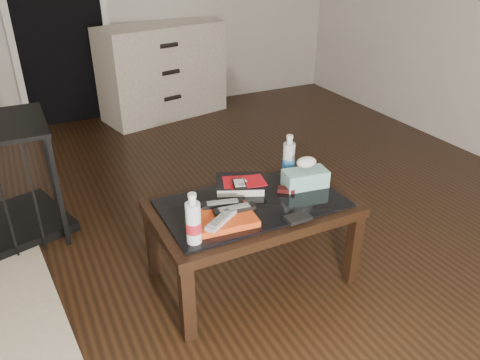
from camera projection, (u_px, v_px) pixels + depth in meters
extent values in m
plane|color=black|center=(208.00, 235.00, 2.89)|extent=(5.00, 5.00, 0.00)
cube|color=black|center=(57.00, 16.00, 4.23)|extent=(0.80, 0.05, 2.00)
cube|color=silver|center=(7.00, 20.00, 4.04)|extent=(0.06, 0.04, 2.04)
cube|color=silver|center=(105.00, 13.00, 4.37)|extent=(0.06, 0.04, 2.04)
cube|color=black|center=(187.00, 303.00, 2.07)|extent=(0.06, 0.06, 0.40)
cube|color=black|center=(353.00, 248.00, 2.43)|extent=(0.06, 0.06, 0.40)
cube|color=black|center=(152.00, 242.00, 2.48)|extent=(0.06, 0.06, 0.40)
cube|color=black|center=(299.00, 203.00, 2.84)|extent=(0.06, 0.06, 0.40)
cube|color=black|center=(252.00, 209.00, 2.35)|extent=(1.00, 0.60, 0.05)
cube|color=black|center=(252.00, 203.00, 2.34)|extent=(0.90, 0.50, 0.01)
cube|color=beige|center=(162.00, 71.00, 4.64)|extent=(1.28, 0.74, 0.90)
cylinder|color=black|center=(172.00, 98.00, 4.53)|extent=(0.18, 0.08, 0.04)
cylinder|color=black|center=(171.00, 72.00, 4.41)|extent=(0.18, 0.08, 0.04)
cylinder|color=black|center=(169.00, 45.00, 4.30)|extent=(0.18, 0.08, 0.04)
cube|color=black|center=(59.00, 193.00, 2.65)|extent=(0.03, 0.03, 0.70)
cube|color=black|center=(47.00, 156.00, 3.09)|extent=(0.03, 0.03, 0.70)
cube|color=#D04113|center=(224.00, 219.00, 2.17)|extent=(0.30, 0.24, 0.03)
cube|color=#B2B1B6|center=(221.00, 219.00, 2.12)|extent=(0.19, 0.15, 0.02)
cube|color=black|center=(234.00, 209.00, 2.20)|extent=(0.20, 0.07, 0.02)
cube|color=black|center=(223.00, 203.00, 2.24)|extent=(0.21, 0.10, 0.02)
cube|color=black|center=(240.00, 184.00, 2.45)|extent=(0.31, 0.28, 0.05)
cube|color=#B30B14|center=(241.00, 181.00, 2.43)|extent=(0.22, 0.19, 0.01)
cube|color=black|center=(239.00, 184.00, 2.38)|extent=(0.09, 0.12, 0.02)
cube|color=black|center=(287.00, 190.00, 2.42)|extent=(0.10, 0.09, 0.02)
cube|color=black|center=(298.00, 218.00, 2.18)|extent=(0.12, 0.07, 0.02)
cylinder|color=white|center=(193.00, 218.00, 1.98)|extent=(0.08, 0.08, 0.24)
cylinder|color=silver|center=(289.00, 155.00, 2.54)|extent=(0.08, 0.08, 0.24)
cube|color=teal|center=(305.00, 178.00, 2.46)|extent=(0.24, 0.15, 0.09)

